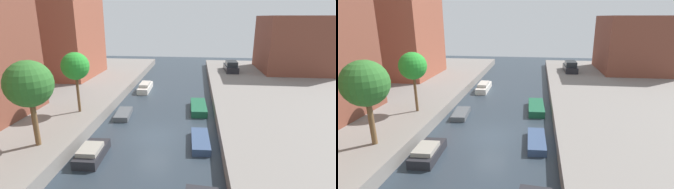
% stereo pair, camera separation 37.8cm
% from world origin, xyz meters
% --- Properties ---
extents(ground_plane, '(84.00, 84.00, 0.00)m').
position_xyz_m(ground_plane, '(0.00, 0.00, 0.00)').
color(ground_plane, '#28333D').
extents(low_block_right, '(10.00, 10.41, 8.22)m').
position_xyz_m(low_block_right, '(18.00, 23.23, 5.11)').
color(low_block_right, brown).
rests_on(low_block_right, quay_right).
extents(street_tree_2, '(2.90, 2.90, 5.57)m').
position_xyz_m(street_tree_2, '(-7.02, -4.04, 5.08)').
color(street_tree_2, brown).
rests_on(street_tree_2, quay_left).
extents(street_tree_3, '(2.34, 2.34, 5.23)m').
position_xyz_m(street_tree_3, '(-7.02, 2.18, 5.03)').
color(street_tree_3, brown).
rests_on(street_tree_3, quay_left).
extents(parked_car, '(1.86, 4.77, 1.60)m').
position_xyz_m(parked_car, '(8.47, 21.60, 1.67)').
color(parked_car, black).
rests_on(parked_car, quay_right).
extents(moored_boat_left_2, '(1.62, 3.30, 0.92)m').
position_xyz_m(moored_boat_left_2, '(-3.59, -3.66, 0.40)').
color(moored_boat_left_2, '#232328').
rests_on(moored_boat_left_2, ground_plane).
extents(moored_boat_left_3, '(1.54, 3.09, 0.47)m').
position_xyz_m(moored_boat_left_3, '(-3.58, 3.85, 0.23)').
color(moored_boat_left_3, '#4C5156').
rests_on(moored_boat_left_3, ground_plane).
extents(moored_boat_left_4, '(1.35, 4.43, 1.05)m').
position_xyz_m(moored_boat_left_4, '(-3.25, 12.89, 0.45)').
color(moored_boat_left_4, beige).
rests_on(moored_boat_left_4, ground_plane).
extents(moored_boat_right_3, '(1.43, 3.69, 0.53)m').
position_xyz_m(moored_boat_right_3, '(3.59, -0.93, 0.26)').
color(moored_boat_right_3, '#33476B').
rests_on(moored_boat_right_3, ground_plane).
extents(moored_boat_right_4, '(1.69, 4.37, 0.65)m').
position_xyz_m(moored_boat_right_4, '(3.48, 6.26, 0.33)').
color(moored_boat_right_4, '#195638').
rests_on(moored_boat_right_4, ground_plane).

